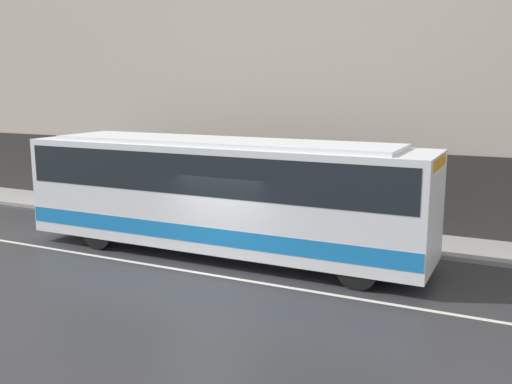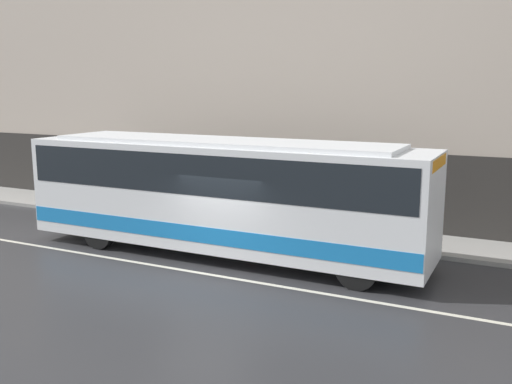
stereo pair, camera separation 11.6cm
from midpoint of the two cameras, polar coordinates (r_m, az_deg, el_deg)
ground_plane at (r=15.07m, az=-4.72°, el=-8.27°), size 60.00×60.00×0.00m
sidewalk at (r=19.53m, az=3.09°, el=-3.66°), size 60.00×2.44×0.13m
building_facade at (r=20.21m, az=4.76°, el=11.66°), size 60.00×0.35×10.91m
lane_stripe at (r=15.07m, az=-4.72°, el=-8.25°), size 54.00×0.14×0.01m
transit_bus at (r=16.42m, az=-3.73°, el=0.15°), size 12.03×2.62×3.36m
pedestrian_waiting at (r=20.11m, az=-0.77°, el=-0.98°), size 0.36×0.36×1.53m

